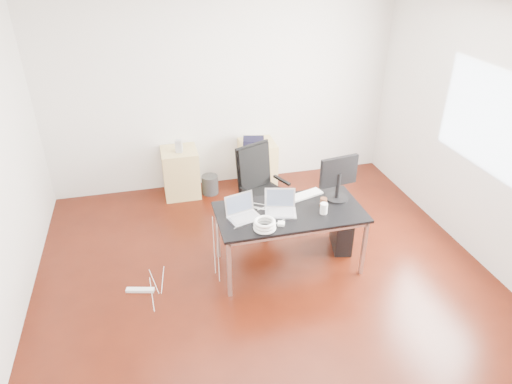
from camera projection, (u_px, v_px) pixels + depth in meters
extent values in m
plane|color=#350E06|center=(268.00, 283.00, 5.01)|extent=(5.00, 5.00, 0.00)
plane|color=silver|center=(273.00, 12.00, 3.64)|extent=(5.00, 5.00, 0.00)
plane|color=silver|center=(223.00, 92.00, 6.44)|extent=(5.00, 0.00, 5.00)
plane|color=silver|center=(496.00, 144.00, 4.85)|extent=(0.00, 5.00, 5.00)
plane|color=white|center=(487.00, 120.00, 4.92)|extent=(0.00, 1.50, 1.50)
cube|color=black|center=(290.00, 212.00, 4.95)|extent=(1.60, 0.80, 0.03)
cube|color=silver|center=(229.00, 269.00, 4.67)|extent=(0.04, 0.04, 0.70)
cube|color=silver|center=(218.00, 232.00, 5.26)|extent=(0.04, 0.04, 0.70)
cube|color=silver|center=(364.00, 248.00, 4.99)|extent=(0.04, 0.04, 0.70)
cube|color=silver|center=(338.00, 215.00, 5.58)|extent=(0.04, 0.04, 0.70)
cylinder|color=black|center=(265.00, 213.00, 5.84)|extent=(0.06, 0.06, 0.47)
cube|color=black|center=(265.00, 195.00, 5.71)|extent=(0.62, 0.61, 0.06)
cube|color=black|center=(254.00, 167.00, 5.71)|extent=(0.46, 0.27, 0.55)
cube|color=tan|center=(181.00, 172.00, 6.58)|extent=(0.50, 0.50, 0.70)
cube|color=tan|center=(258.00, 164.00, 6.82)|extent=(0.50, 0.50, 0.70)
cube|color=black|center=(342.00, 231.00, 5.50)|extent=(0.30, 0.48, 0.44)
cylinder|color=black|center=(210.00, 185.00, 6.70)|extent=(0.27, 0.27, 0.28)
cube|color=white|center=(140.00, 290.00, 4.89)|extent=(0.31, 0.13, 0.04)
cube|color=silver|center=(245.00, 218.00, 4.80)|extent=(0.38, 0.31, 0.01)
cube|color=silver|center=(240.00, 204.00, 4.83)|extent=(0.33, 0.14, 0.22)
cube|color=#475166|center=(240.00, 204.00, 4.82)|extent=(0.29, 0.12, 0.18)
cube|color=silver|center=(281.00, 213.00, 4.89)|extent=(0.38, 0.31, 0.01)
cube|color=silver|center=(280.00, 198.00, 4.93)|extent=(0.33, 0.13, 0.22)
cube|color=#475166|center=(281.00, 199.00, 4.92)|extent=(0.29, 0.11, 0.18)
cylinder|color=black|center=(337.00, 198.00, 5.17)|extent=(0.26, 0.26, 0.02)
cylinder|color=black|center=(338.00, 185.00, 5.09)|extent=(0.05, 0.05, 0.30)
cube|color=black|center=(339.00, 171.00, 5.02)|extent=(0.45, 0.12, 0.34)
cube|color=#475166|center=(338.00, 170.00, 5.04)|extent=(0.39, 0.06, 0.29)
cube|color=white|center=(304.00, 195.00, 5.22)|extent=(0.46, 0.26, 0.02)
cylinder|color=white|center=(324.00, 208.00, 4.87)|extent=(0.10, 0.10, 0.12)
cylinder|color=brown|center=(323.00, 202.00, 5.00)|extent=(0.09, 0.09, 0.10)
torus|color=white|center=(265.00, 228.00, 4.63)|extent=(0.24, 0.24, 0.04)
torus|color=white|center=(265.00, 225.00, 4.61)|extent=(0.23, 0.23, 0.04)
torus|color=white|center=(265.00, 222.00, 4.59)|extent=(0.22, 0.22, 0.04)
cube|color=white|center=(281.00, 224.00, 4.70)|extent=(0.09, 0.09, 0.03)
cube|color=#9E9E9E|center=(179.00, 146.00, 6.31)|extent=(0.11, 0.10, 0.18)
cube|color=black|center=(254.00, 141.00, 6.57)|extent=(0.35, 0.30, 0.09)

